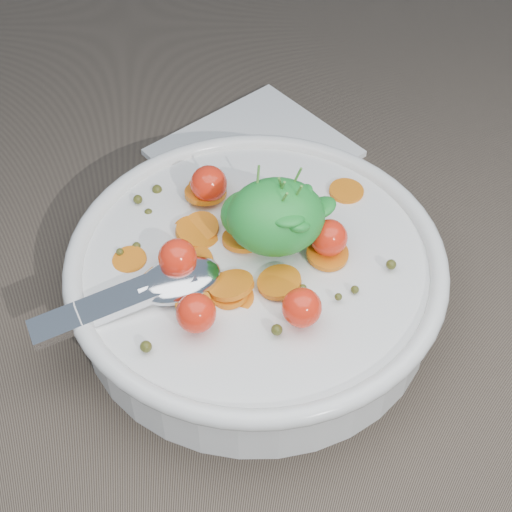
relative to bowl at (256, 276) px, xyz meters
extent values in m
plane|color=brown|center=(-0.01, -0.01, -0.03)|extent=(6.00, 6.00, 0.00)
cylinder|color=white|center=(0.00, 0.00, -0.01)|extent=(0.28, 0.28, 0.05)
torus|color=white|center=(0.00, 0.00, 0.02)|extent=(0.30, 0.30, 0.02)
cylinder|color=white|center=(0.00, 0.00, -0.03)|extent=(0.14, 0.14, 0.01)
cylinder|color=brown|center=(0.00, 0.00, -0.01)|extent=(0.25, 0.25, 0.04)
cylinder|color=orange|center=(-0.02, -0.04, 0.02)|extent=(0.04, 0.04, 0.01)
cylinder|color=orange|center=(-0.01, 0.02, 0.02)|extent=(0.05, 0.05, 0.01)
cylinder|color=orange|center=(-0.04, 0.03, 0.02)|extent=(0.05, 0.05, 0.02)
cylinder|color=orange|center=(-0.02, -0.03, 0.02)|extent=(0.04, 0.04, 0.01)
cylinder|color=orange|center=(-0.05, 0.00, 0.02)|extent=(0.03, 0.03, 0.01)
cylinder|color=orange|center=(-0.04, 0.04, 0.02)|extent=(0.04, 0.04, 0.01)
cylinder|color=orange|center=(0.06, 0.00, 0.02)|extent=(0.04, 0.04, 0.01)
cylinder|color=orange|center=(-0.02, -0.03, 0.02)|extent=(0.04, 0.04, 0.02)
cylinder|color=orange|center=(-0.10, 0.01, 0.02)|extent=(0.03, 0.03, 0.01)
cylinder|color=orange|center=(-0.03, 0.08, 0.02)|extent=(0.04, 0.04, 0.01)
cylinder|color=orange|center=(0.08, 0.07, 0.02)|extent=(0.04, 0.04, 0.01)
cylinder|color=orange|center=(-0.03, 0.07, 0.03)|extent=(0.04, 0.04, 0.01)
cylinder|color=orange|center=(0.01, -0.03, 0.02)|extent=(0.04, 0.04, 0.01)
cylinder|color=orange|center=(-0.02, -0.03, 0.02)|extent=(0.04, 0.04, 0.01)
cylinder|color=orange|center=(0.02, 0.01, 0.02)|extent=(0.03, 0.03, 0.01)
cylinder|color=orange|center=(0.02, 0.03, 0.02)|extent=(0.04, 0.04, 0.01)
cylinder|color=orange|center=(-0.05, 0.04, 0.02)|extent=(0.04, 0.04, 0.01)
cylinder|color=orange|center=(-0.05, -0.04, 0.02)|extent=(0.03, 0.03, 0.01)
sphere|color=#444617|center=(-0.05, -0.06, 0.02)|extent=(0.01, 0.01, 0.01)
sphere|color=#444617|center=(0.03, -0.05, 0.03)|extent=(0.01, 0.01, 0.01)
sphere|color=#444617|center=(-0.09, 0.07, 0.02)|extent=(0.01, 0.01, 0.01)
sphere|color=#444617|center=(0.01, -0.07, 0.03)|extent=(0.01, 0.01, 0.01)
sphere|color=#444617|center=(0.03, -0.04, 0.02)|extent=(0.01, 0.01, 0.01)
sphere|color=#444617|center=(0.06, -0.05, 0.03)|extent=(0.01, 0.01, 0.01)
sphere|color=#444617|center=(-0.09, -0.08, 0.03)|extent=(0.01, 0.01, 0.01)
sphere|color=#444617|center=(-0.10, 0.02, 0.02)|extent=(0.01, 0.01, 0.01)
sphere|color=#444617|center=(-0.09, 0.02, 0.02)|extent=(0.01, 0.01, 0.01)
sphere|color=#444617|center=(-0.08, 0.06, 0.02)|extent=(0.01, 0.01, 0.01)
sphere|color=#444617|center=(0.10, -0.02, 0.03)|extent=(0.01, 0.01, 0.01)
sphere|color=#444617|center=(0.06, 0.00, 0.02)|extent=(0.01, 0.01, 0.01)
sphere|color=#444617|center=(-0.07, 0.09, 0.02)|extent=(0.01, 0.01, 0.01)
sphere|color=#444617|center=(-0.05, 0.07, 0.02)|extent=(0.01, 0.01, 0.01)
sphere|color=#444617|center=(0.07, -0.04, 0.02)|extent=(0.01, 0.01, 0.01)
sphere|color=red|center=(0.06, 0.00, 0.04)|extent=(0.03, 0.03, 0.03)
sphere|color=red|center=(0.03, 0.05, 0.04)|extent=(0.03, 0.03, 0.03)
sphere|color=red|center=(-0.03, 0.07, 0.04)|extent=(0.03, 0.03, 0.03)
sphere|color=red|center=(-0.06, -0.01, 0.04)|extent=(0.03, 0.03, 0.03)
sphere|color=red|center=(-0.05, -0.06, 0.04)|extent=(0.03, 0.03, 0.03)
sphere|color=red|center=(0.03, -0.07, 0.04)|extent=(0.03, 0.03, 0.03)
ellipsoid|color=green|center=(0.02, 0.01, 0.05)|extent=(0.07, 0.06, 0.06)
ellipsoid|color=green|center=(0.00, 0.02, 0.05)|extent=(0.04, 0.04, 0.03)
ellipsoid|color=green|center=(0.02, 0.01, 0.06)|extent=(0.04, 0.04, 0.02)
ellipsoid|color=green|center=(0.03, 0.01, 0.07)|extent=(0.03, 0.03, 0.02)
ellipsoid|color=green|center=(0.02, 0.01, 0.06)|extent=(0.03, 0.03, 0.02)
ellipsoid|color=green|center=(0.05, 0.02, 0.05)|extent=(0.04, 0.04, 0.02)
ellipsoid|color=green|center=(0.02, 0.02, 0.06)|extent=(0.02, 0.02, 0.01)
ellipsoid|color=green|center=(0.03, -0.01, 0.06)|extent=(0.02, 0.03, 0.02)
ellipsoid|color=green|center=(0.02, 0.01, 0.06)|extent=(0.02, 0.02, 0.02)
ellipsoid|color=green|center=(0.02, 0.03, 0.06)|extent=(0.03, 0.03, 0.03)
ellipsoid|color=green|center=(0.02, 0.01, 0.07)|extent=(0.03, 0.03, 0.02)
ellipsoid|color=green|center=(0.04, 0.02, 0.07)|extent=(0.02, 0.02, 0.02)
ellipsoid|color=green|center=(0.02, 0.02, 0.07)|extent=(0.04, 0.04, 0.03)
ellipsoid|color=green|center=(0.02, 0.02, 0.06)|extent=(0.04, 0.03, 0.02)
ellipsoid|color=green|center=(0.03, -0.01, 0.06)|extent=(0.03, 0.03, 0.02)
ellipsoid|color=green|center=(0.02, -0.01, 0.07)|extent=(0.03, 0.03, 0.02)
ellipsoid|color=green|center=(0.02, 0.02, 0.06)|extent=(0.03, 0.03, 0.02)
ellipsoid|color=green|center=(0.02, 0.01, 0.08)|extent=(0.02, 0.02, 0.02)
ellipsoid|color=green|center=(0.02, 0.04, 0.05)|extent=(0.03, 0.03, 0.03)
ellipsoid|color=green|center=(0.01, 0.02, 0.07)|extent=(0.04, 0.04, 0.02)
ellipsoid|color=green|center=(0.03, 0.04, 0.06)|extent=(0.02, 0.03, 0.02)
cylinder|color=#4C8C33|center=(0.00, 0.02, 0.07)|extent=(0.01, 0.02, 0.05)
cylinder|color=#4C8C33|center=(0.02, 0.02, 0.07)|extent=(0.01, 0.02, 0.05)
cylinder|color=#4C8C33|center=(0.02, 0.02, 0.07)|extent=(0.01, 0.01, 0.05)
cylinder|color=#4C8C33|center=(0.02, 0.00, 0.07)|extent=(0.01, 0.02, 0.05)
cylinder|color=#4C8C33|center=(0.03, 0.01, 0.07)|extent=(0.01, 0.01, 0.05)
cylinder|color=#4C8C33|center=(0.03, 0.02, 0.07)|extent=(0.02, 0.01, 0.05)
ellipsoid|color=silver|center=(-0.06, -0.02, 0.03)|extent=(0.08, 0.06, 0.02)
cube|color=silver|center=(-0.11, -0.04, 0.03)|extent=(0.13, 0.06, 0.02)
cylinder|color=silver|center=(-0.08, -0.03, 0.03)|extent=(0.03, 0.02, 0.01)
cube|color=white|center=(0.02, 0.19, -0.03)|extent=(0.22, 0.21, 0.01)
camera|label=1|loc=(-0.04, -0.40, 0.47)|focal=55.00mm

